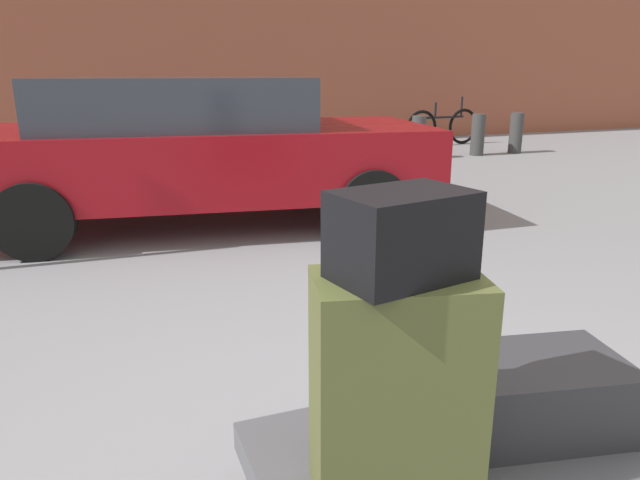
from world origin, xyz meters
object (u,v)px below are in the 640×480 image
object	(u,v)px
luggage_cart	(452,463)
bollard_kerb_mid	(418,137)
suitcase_charcoal_front_left	(523,393)
duffel_bag_black_topmost_pile	(402,235)
bollard_kerb_far	(478,135)
parked_car	(200,148)
bollard_kerb_near	(335,141)
bicycle_leaning	(443,127)
suitcase_olive_center	(395,392)
bollard_corner	(516,133)

from	to	relation	value
luggage_cart	bollard_kerb_mid	bearing A→B (deg)	60.73
luggage_cart	suitcase_charcoal_front_left	bearing A→B (deg)	1.01
suitcase_charcoal_front_left	duffel_bag_black_topmost_pile	bearing A→B (deg)	-154.46
suitcase_charcoal_front_left	bollard_kerb_far	bearing A→B (deg)	66.85
bollard_kerb_mid	duffel_bag_black_topmost_pile	bearing A→B (deg)	-120.49
duffel_bag_black_topmost_pile	parked_car	xyz separation A→B (m)	(0.26, 4.51, -0.34)
duffel_bag_black_topmost_pile	bollard_kerb_near	bearing A→B (deg)	57.90
bicycle_leaning	bollard_kerb_far	size ratio (longest dim) A/B	2.41
suitcase_charcoal_front_left	luggage_cart	bearing A→B (deg)	-167.66
bollard_kerb_far	suitcase_olive_center	bearing A→B (deg)	-126.76
bollard_kerb_mid	bollard_kerb_far	distance (m)	1.21
bicycle_leaning	bollard_corner	distance (m)	1.61
luggage_cart	parked_car	xyz separation A→B (m)	(-0.04, 4.37, 0.49)
bollard_kerb_near	bollard_corner	xyz separation A→B (m)	(3.60, 0.00, 0.00)
parked_car	duffel_bag_black_topmost_pile	bearing A→B (deg)	-93.28
suitcase_olive_center	suitcase_charcoal_front_left	bearing A→B (deg)	27.68
bollard_kerb_far	bollard_kerb_mid	bearing A→B (deg)	180.00
suitcase_charcoal_front_left	bollard_kerb_far	distance (m)	9.14
suitcase_charcoal_front_left	parked_car	size ratio (longest dim) A/B	0.14
suitcase_olive_center	bollard_kerb_mid	world-z (taller)	suitcase_olive_center
suitcase_olive_center	bollard_corner	world-z (taller)	suitcase_olive_center
suitcase_olive_center	bicycle_leaning	size ratio (longest dim) A/B	0.37
bollard_kerb_far	bollard_corner	size ratio (longest dim) A/B	1.00
bollard_kerb_near	bollard_kerb_mid	size ratio (longest dim) A/B	1.00
luggage_cart	duffel_bag_black_topmost_pile	distance (m)	0.89
suitcase_olive_center	bollard_kerb_mid	xyz separation A→B (m)	(4.52, 7.68, -0.30)
bicycle_leaning	bollard_kerb_mid	size ratio (longest dim) A/B	2.41
bollard_kerb_near	bollard_corner	world-z (taller)	same
luggage_cart	bollard_kerb_near	bearing A→B (deg)	70.48
bollard_corner	suitcase_olive_center	bearing A→B (deg)	-130.55
bollard_kerb_mid	bollard_corner	xyz separation A→B (m)	(2.05, 0.00, 0.00)
bicycle_leaning	bollard_corner	bearing A→B (deg)	-67.19
duffel_bag_black_topmost_pile	bicycle_leaning	size ratio (longest dim) A/B	0.19
parked_car	bicycle_leaning	world-z (taller)	parked_car
bollard_kerb_mid	bollard_kerb_far	world-z (taller)	same
suitcase_charcoal_front_left	bollard_kerb_far	xyz separation A→B (m)	(5.18, 7.54, -0.10)
luggage_cart	bollard_corner	size ratio (longest dim) A/B	1.73
duffel_bag_black_topmost_pile	bollard_kerb_mid	xyz separation A→B (m)	(4.52, 7.68, -0.73)
bicycle_leaning	bollard_kerb_near	world-z (taller)	bicycle_leaning
bollard_corner	luggage_cart	bearing A→B (deg)	-129.77
bollard_kerb_near	bollard_kerb_far	bearing A→B (deg)	0.00
bollard_kerb_far	parked_car	bearing A→B (deg)	-149.95
bollard_kerb_near	bollard_kerb_mid	xyz separation A→B (m)	(1.55, 0.00, 0.00)
suitcase_olive_center	suitcase_charcoal_front_left	distance (m)	0.61
bicycle_leaning	bollard_corner	world-z (taller)	bicycle_leaning
suitcase_charcoal_front_left	bollard_kerb_mid	bearing A→B (deg)	73.60
parked_car	bollard_kerb_far	size ratio (longest dim) A/B	6.18
luggage_cart	bollard_kerb_far	distance (m)	9.30
bollard_corner	bollard_kerb_mid	bearing A→B (deg)	180.00
bollard_kerb_near	bicycle_leaning	bearing A→B (deg)	26.56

